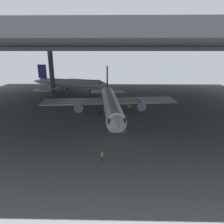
% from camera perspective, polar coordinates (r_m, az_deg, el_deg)
% --- Properties ---
extents(ground_plane, '(110.00, 110.00, 0.00)m').
position_cam_1_polar(ground_plane, '(50.74, 0.40, -1.88)').
color(ground_plane, slate).
extents(hangar_structure, '(121.00, 99.00, 18.17)m').
position_cam_1_polar(hangar_structure, '(61.85, 0.56, 17.98)').
color(hangar_structure, '#4C4F54').
rests_on(hangar_structure, ground_plane).
extents(airplane_main, '(36.65, 37.79, 11.77)m').
position_cam_1_polar(airplane_main, '(51.62, -0.45, 2.51)').
color(airplane_main, white).
rests_on(airplane_main, ground_plane).
extents(boarding_stairs, '(4.39, 1.90, 4.72)m').
position_cam_1_polar(boarding_stairs, '(42.59, 1.47, -4.56)').
color(boarding_stairs, slate).
rests_on(boarding_stairs, ground_plane).
extents(crew_worker_near_nose, '(0.35, 0.51, 1.71)m').
position_cam_1_polar(crew_worker_near_nose, '(31.50, -2.84, -12.22)').
color(crew_worker_near_nose, '#232838').
rests_on(crew_worker_near_nose, ground_plane).
extents(crew_worker_by_stairs, '(0.32, 0.53, 1.58)m').
position_cam_1_polar(crew_worker_by_stairs, '(40.61, 1.58, -5.43)').
color(crew_worker_by_stairs, '#232838').
rests_on(crew_worker_by_stairs, ground_plane).
extents(airplane_distant, '(34.05, 33.32, 10.81)m').
position_cam_1_polar(airplane_distant, '(87.27, -12.04, 7.92)').
color(airplane_distant, white).
rests_on(airplane_distant, ground_plane).
extents(traffic_cone_orange, '(0.36, 0.36, 0.60)m').
position_cam_1_polar(traffic_cone_orange, '(35.85, 5.61, -9.72)').
color(traffic_cone_orange, black).
rests_on(traffic_cone_orange, ground_plane).
extents(baggage_tug, '(1.40, 2.27, 0.90)m').
position_cam_1_polar(baggage_tug, '(60.43, 4.79, 1.66)').
color(baggage_tug, yellow).
rests_on(baggage_tug, ground_plane).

